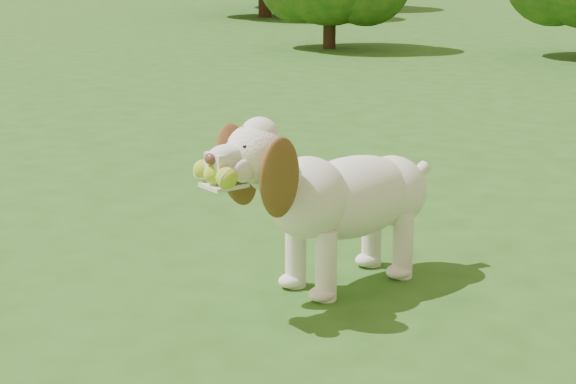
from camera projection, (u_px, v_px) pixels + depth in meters
The scene contains 2 objects.
ground at pixel (266, 325), 3.18m from camera, with size 80.00×80.00×0.00m, color #264C15.
dog at pixel (334, 193), 3.44m from camera, with size 0.51×1.02×0.67m.
Camera 1 is at (1.85, -2.30, 1.26)m, focal length 60.00 mm.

